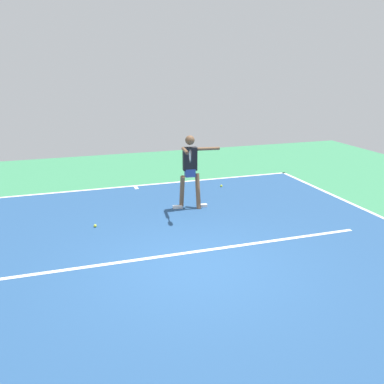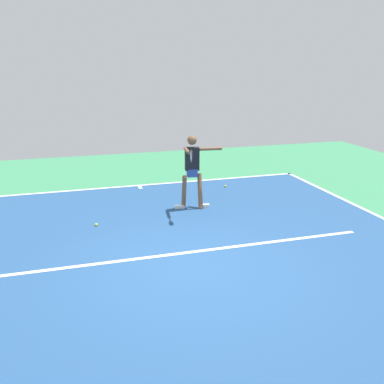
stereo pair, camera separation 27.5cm
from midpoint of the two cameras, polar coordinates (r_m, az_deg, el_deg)
ground_plane at (r=7.82m, az=1.01°, el=-9.80°), size 20.83×20.83×0.00m
court_surface at (r=7.82m, az=1.01°, el=-9.79°), size 10.14×11.20×0.00m
court_line_baseline_near at (r=12.88m, az=-6.47°, el=0.88°), size 10.14×0.10×0.01m
court_line_service at (r=8.31m, az=-0.18°, el=-8.11°), size 7.61×0.10×0.01m
court_line_centre_mark at (r=12.69m, az=-6.30°, el=0.65°), size 0.10×0.30×0.01m
tennis_player at (r=10.51m, az=0.83°, el=3.39°), size 1.18×1.24×1.85m
tennis_ball_by_sideline at (r=9.82m, az=-11.83°, el=-4.28°), size 0.07×0.07×0.07m
tennis_ball_near_service_line at (r=12.66m, az=5.06°, el=0.78°), size 0.07×0.07×0.07m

